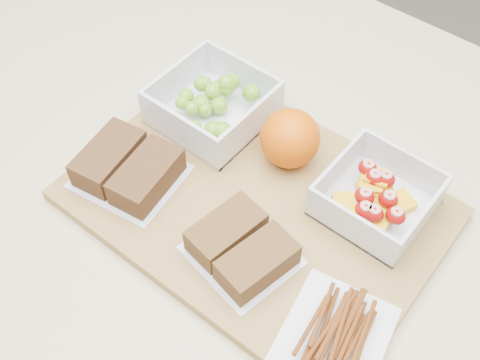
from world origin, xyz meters
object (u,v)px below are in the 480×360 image
(orange, at_px, (290,138))
(sandwich_bag_center, at_px, (242,248))
(fruit_container, at_px, (376,198))
(cutting_board, at_px, (256,204))
(pretzel_bag, at_px, (335,332))
(grape_container, at_px, (215,105))
(sandwich_bag_left, at_px, (128,168))

(orange, distance_m, sandwich_bag_center, 0.15)
(orange, bearing_deg, fruit_container, 0.74)
(cutting_board, distance_m, pretzel_bag, 0.19)
(grape_container, distance_m, fruit_container, 0.24)
(cutting_board, height_order, fruit_container, fruit_container)
(orange, distance_m, sandwich_bag_left, 0.20)
(grape_container, xyz_separation_m, orange, (0.12, 0.00, 0.01))
(grape_container, bearing_deg, pretzel_bag, -28.36)
(grape_container, relative_size, pretzel_bag, 0.94)
(cutting_board, height_order, orange, orange)
(cutting_board, distance_m, grape_container, 0.15)
(cutting_board, bearing_deg, orange, 96.23)
(fruit_container, distance_m, sandwich_bag_left, 0.29)
(grape_container, bearing_deg, sandwich_bag_center, -41.66)
(grape_container, distance_m, orange, 0.12)
(cutting_board, distance_m, fruit_container, 0.14)
(sandwich_bag_center, relative_size, pretzel_bag, 0.90)
(sandwich_bag_left, height_order, sandwich_bag_center, sandwich_bag_left)
(grape_container, xyz_separation_m, fruit_container, (0.24, 0.01, -0.00))
(orange, xyz_separation_m, pretzel_bag, (0.18, -0.16, -0.02))
(sandwich_bag_left, bearing_deg, grape_container, 83.61)
(sandwich_bag_left, distance_m, pretzel_bag, 0.31)
(grape_container, height_order, sandwich_bag_center, grape_container)
(sandwich_bag_left, relative_size, sandwich_bag_center, 1.07)
(fruit_container, bearing_deg, grape_container, -178.51)
(cutting_board, xyz_separation_m, sandwich_bag_center, (0.03, -0.07, 0.02))
(fruit_container, xyz_separation_m, pretzel_bag, (0.05, -0.16, -0.01))
(grape_container, bearing_deg, sandwich_bag_left, -96.39)
(orange, xyz_separation_m, sandwich_bag_left, (-0.13, -0.15, -0.02))
(pretzel_bag, bearing_deg, sandwich_bag_center, 173.18)
(grape_container, height_order, fruit_container, grape_container)
(grape_container, height_order, orange, orange)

